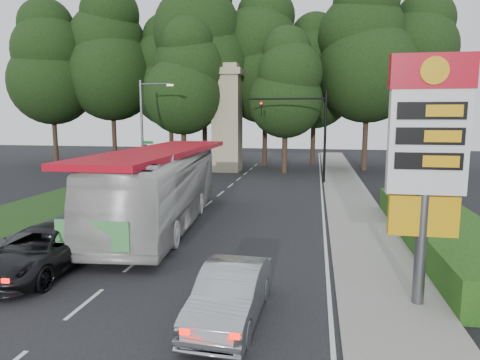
% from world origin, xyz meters
% --- Properties ---
extents(ground, '(120.00, 120.00, 0.00)m').
position_xyz_m(ground, '(0.00, 0.00, 0.00)').
color(ground, black).
rests_on(ground, ground).
extents(road_surface, '(14.00, 80.00, 0.02)m').
position_xyz_m(road_surface, '(0.00, 12.00, 0.01)').
color(road_surface, black).
rests_on(road_surface, ground).
extents(sidewalk_right, '(3.00, 80.00, 0.12)m').
position_xyz_m(sidewalk_right, '(8.50, 12.00, 0.06)').
color(sidewalk_right, gray).
rests_on(sidewalk_right, ground).
extents(grass_verge_left, '(5.00, 50.00, 0.02)m').
position_xyz_m(grass_verge_left, '(-9.50, 18.00, 0.01)').
color(grass_verge_left, '#193814').
rests_on(grass_verge_left, ground).
extents(hedge, '(3.00, 14.00, 1.20)m').
position_xyz_m(hedge, '(11.50, 8.00, 0.60)').
color(hedge, '#214512').
rests_on(hedge, ground).
extents(gas_station_pylon, '(2.10, 0.45, 6.85)m').
position_xyz_m(gas_station_pylon, '(9.20, 1.99, 4.45)').
color(gas_station_pylon, '#59595E').
rests_on(gas_station_pylon, ground).
extents(traffic_signal_mast, '(6.10, 0.35, 7.20)m').
position_xyz_m(traffic_signal_mast, '(5.68, 24.00, 4.67)').
color(traffic_signal_mast, black).
rests_on(traffic_signal_mast, ground).
extents(streetlight_signs, '(2.75, 0.98, 8.00)m').
position_xyz_m(streetlight_signs, '(-6.99, 22.01, 4.44)').
color(streetlight_signs, '#59595E').
rests_on(streetlight_signs, ground).
extents(monument, '(3.00, 3.00, 10.05)m').
position_xyz_m(monument, '(-2.00, 30.00, 5.10)').
color(monument, gray).
rests_on(monument, ground).
extents(tree_far_west, '(8.96, 8.96, 17.60)m').
position_xyz_m(tree_far_west, '(-22.00, 33.00, 10.68)').
color(tree_far_west, '#2D2116').
rests_on(tree_far_west, ground).
extents(tree_west_mid, '(9.80, 9.80, 19.25)m').
position_xyz_m(tree_west_mid, '(-16.00, 35.00, 11.69)').
color(tree_west_mid, '#2D2116').
rests_on(tree_west_mid, ground).
extents(tree_west_near, '(8.40, 8.40, 16.50)m').
position_xyz_m(tree_west_near, '(-10.00, 37.00, 10.02)').
color(tree_west_near, '#2D2116').
rests_on(tree_west_near, ground).
extents(tree_center_left, '(10.08, 10.08, 19.80)m').
position_xyz_m(tree_center_left, '(-5.00, 33.00, 12.02)').
color(tree_center_left, '#2D2116').
rests_on(tree_center_left, ground).
extents(tree_center_right, '(9.24, 9.24, 18.15)m').
position_xyz_m(tree_center_right, '(1.00, 35.00, 11.02)').
color(tree_center_right, '#2D2116').
rests_on(tree_center_right, ground).
extents(tree_east_near, '(8.12, 8.12, 15.95)m').
position_xyz_m(tree_east_near, '(6.00, 37.00, 9.68)').
color(tree_east_near, '#2D2116').
rests_on(tree_east_near, ground).
extents(tree_east_mid, '(9.52, 9.52, 18.70)m').
position_xyz_m(tree_east_mid, '(11.00, 33.00, 11.35)').
color(tree_east_mid, '#2D2116').
rests_on(tree_east_mid, ground).
extents(tree_far_east, '(8.68, 8.68, 17.05)m').
position_xyz_m(tree_far_east, '(16.00, 35.00, 10.35)').
color(tree_far_east, '#2D2116').
rests_on(tree_far_east, ground).
extents(tree_monument_left, '(7.28, 7.28, 14.30)m').
position_xyz_m(tree_monument_left, '(-6.00, 29.00, 8.68)').
color(tree_monument_left, '#2D2116').
rests_on(tree_monument_left, ground).
extents(tree_monument_right, '(6.72, 6.72, 13.20)m').
position_xyz_m(tree_monument_right, '(3.50, 29.50, 8.01)').
color(tree_monument_right, '#2D2116').
rests_on(tree_monument_right, ground).
extents(transit_bus, '(4.46, 13.59, 3.72)m').
position_xyz_m(transit_bus, '(-0.95, 9.26, 1.86)').
color(transit_bus, silver).
rests_on(transit_bus, ground).
extents(sedan_silver, '(1.70, 4.43, 1.44)m').
position_xyz_m(sedan_silver, '(4.22, 0.31, 0.72)').
color(sedan_silver, '#9DA1A5').
rests_on(sedan_silver, ground).
extents(suv_charcoal, '(2.54, 5.44, 1.51)m').
position_xyz_m(suv_charcoal, '(-2.80, 2.60, 0.75)').
color(suv_charcoal, black).
rests_on(suv_charcoal, ground).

